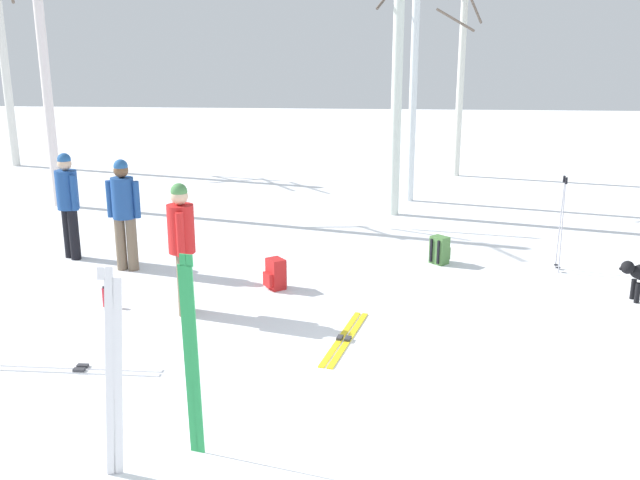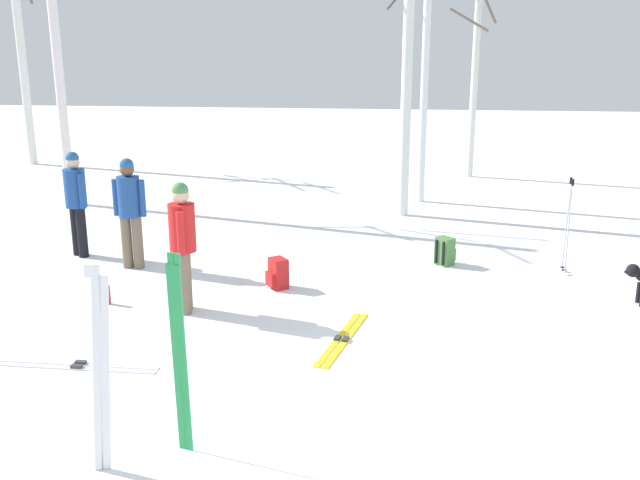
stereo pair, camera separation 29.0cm
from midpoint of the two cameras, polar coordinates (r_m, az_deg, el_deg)
ground_plane at (r=6.94m, az=5.39°, el=-14.25°), size 60.00×60.00×0.00m
person_0 at (r=12.17m, az=-18.10°, el=3.23°), size 0.43×0.36×1.72m
person_1 at (r=11.29m, az=-14.11°, el=2.61°), size 0.52×0.34×1.72m
person_2 at (r=9.32m, az=-9.93°, el=0.08°), size 0.34×0.51×1.72m
ski_pair_planted_0 at (r=6.21m, az=-9.72°, el=-8.98°), size 0.16×0.06×1.79m
ski_pair_planted_1 at (r=6.06m, az=-15.60°, el=-10.01°), size 0.24×0.07×1.79m
ski_pair_lying_0 at (r=8.64m, az=2.77°, el=-7.80°), size 0.53×1.67×0.05m
ski_pair_lying_1 at (r=8.36m, az=-17.87°, el=-9.45°), size 1.86×0.19×0.05m
ski_poles_0 at (r=11.41m, az=19.70°, el=1.25°), size 0.07×0.23×1.47m
backpack_0 at (r=11.50m, az=10.57°, el=-0.90°), size 0.34×0.34×0.44m
backpack_1 at (r=10.27m, az=-2.55°, el=-2.68°), size 0.34×0.34×0.44m
water_bottle_0 at (r=10.05m, az=-15.64°, el=-4.17°), size 0.07×0.07×0.28m
birch_tree_0 at (r=21.60m, az=-22.27°, el=15.13°), size 1.45×1.43×6.91m
birch_tree_1 at (r=15.99m, az=-19.76°, el=16.38°), size 1.40×1.61×7.31m
birch_tree_2 at (r=14.21m, az=7.68°, el=15.40°), size 1.61×1.60×6.45m
birch_tree_3 at (r=15.52m, az=8.94°, el=15.73°), size 1.73×1.71×6.83m
birch_tree_4 at (r=18.64m, az=12.65°, el=13.95°), size 1.17×1.16×5.81m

